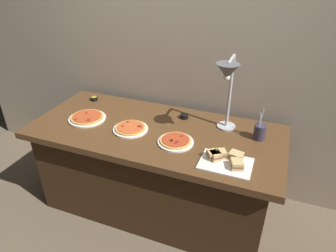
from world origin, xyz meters
name	(u,v)px	position (x,y,z in m)	size (l,w,h in m)	color
ground_plane	(157,204)	(0.00, 0.00, 0.00)	(8.00, 8.00, 0.00)	brown
back_wall	(178,54)	(0.00, 0.50, 1.20)	(4.40, 0.04, 2.40)	tan
buffet_table	(156,169)	(0.00, 0.00, 0.39)	(1.90, 0.84, 0.76)	brown
heat_lamp	(228,79)	(0.49, 0.07, 1.20)	(0.15, 0.34, 0.57)	#B7BABF
pizza_plate_front	(131,128)	(-0.17, -0.07, 0.77)	(0.26, 0.26, 0.03)	white
pizza_plate_center	(176,141)	(0.21, -0.12, 0.77)	(0.25, 0.25, 0.03)	white
pizza_plate_raised_stand	(87,118)	(-0.57, -0.05, 0.77)	(0.29, 0.29, 0.03)	white
sandwich_platter	(226,160)	(0.58, -0.22, 0.78)	(0.32, 0.23, 0.06)	white
sauce_cup_near	(184,116)	(0.15, 0.25, 0.78)	(0.07, 0.07, 0.03)	black
sauce_cup_far	(94,98)	(-0.71, 0.28, 0.78)	(0.06, 0.06, 0.03)	black
utensil_holder	(260,132)	(0.74, 0.14, 0.82)	(0.08, 0.08, 0.23)	#383347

